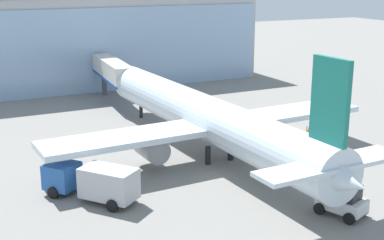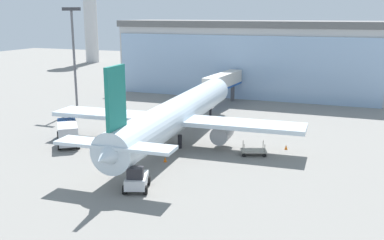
% 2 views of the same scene
% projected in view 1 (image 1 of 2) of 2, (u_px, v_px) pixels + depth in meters
% --- Properties ---
extents(ground, '(240.00, 240.00, 0.00)m').
position_uv_depth(ground, '(225.00, 174.00, 44.15)').
color(ground, gray).
extents(terminal_building, '(50.62, 14.44, 13.97)m').
position_uv_depth(terminal_building, '(90.00, 36.00, 78.64)').
color(terminal_building, '#B5B5B5').
rests_on(terminal_building, ground).
extents(jet_bridge, '(2.98, 12.91, 5.47)m').
position_uv_depth(jet_bridge, '(112.00, 71.00, 67.34)').
color(jet_bridge, beige).
rests_on(jet_bridge, ground).
extents(airplane, '(30.87, 38.32, 11.02)m').
position_uv_depth(airplane, '(207.00, 118.00, 47.85)').
color(airplane, silver).
rests_on(airplane, ground).
extents(catering_truck, '(6.29, 7.07, 2.65)m').
position_uv_depth(catering_truck, '(93.00, 181.00, 38.79)').
color(catering_truck, '#2659A5').
rests_on(catering_truck, ground).
extents(baggage_cart, '(3.18, 2.46, 1.50)m').
position_uv_depth(baggage_cart, '(306.00, 140.00, 51.44)').
color(baggage_cart, '#9E998C').
rests_on(baggage_cart, ground).
extents(pushback_tug, '(3.09, 3.63, 2.30)m').
position_uv_depth(pushback_tug, '(343.00, 202.00, 36.43)').
color(pushback_tug, silver).
rests_on(pushback_tug, ground).
extents(safety_cone_nose, '(0.36, 0.36, 0.55)m').
position_uv_depth(safety_cone_nose, '(267.00, 175.00, 43.16)').
color(safety_cone_nose, orange).
rests_on(safety_cone_nose, ground).
extents(safety_cone_wingtip, '(0.36, 0.36, 0.55)m').
position_uv_depth(safety_cone_wingtip, '(308.00, 129.00, 55.79)').
color(safety_cone_wingtip, orange).
rests_on(safety_cone_wingtip, ground).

